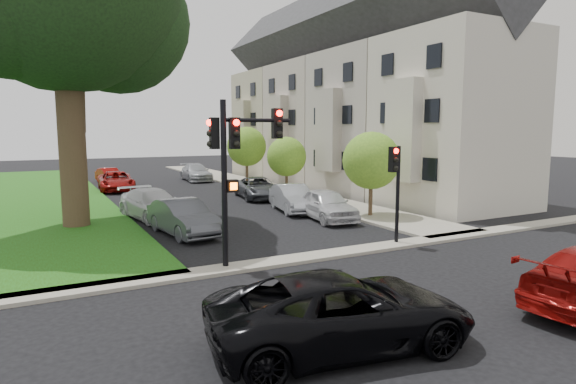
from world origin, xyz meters
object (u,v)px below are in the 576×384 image
car_parked_5 (183,218)px  car_parked_8 (116,181)px  small_tree_b (287,157)px  traffic_signal_secondary (396,177)px  small_tree_c (247,147)px  small_tree_a (371,161)px  car_parked_1 (293,198)px  car_parked_4 (196,173)px  car_cross_near (341,311)px  car_parked_9 (109,175)px  car_parked_6 (153,204)px  traffic_signal_main (236,153)px  car_parked_2 (258,188)px  car_parked_0 (327,205)px

car_parked_5 → car_parked_8: car_parked_5 is taller
small_tree_b → traffic_signal_secondary: small_tree_b is taller
small_tree_b → traffic_signal_secondary: bearing=-101.4°
small_tree_b → small_tree_c: 6.94m
small_tree_a → small_tree_c: (-0.00, 16.28, 0.23)m
car_parked_1 → car_parked_4: size_ratio=0.89×
car_cross_near → car_parked_8: (-0.08, 29.62, -0.06)m
car_parked_9 → traffic_signal_secondary: bearing=-87.4°
small_tree_a → car_parked_6: small_tree_a is taller
traffic_signal_main → small_tree_b: bearing=56.8°
traffic_signal_main → car_parked_2: bearing=63.1°
car_parked_5 → car_parked_8: 17.41m
small_tree_c → car_parked_4: 6.64m
car_parked_4 → small_tree_a: bearing=-79.5°
small_tree_c → car_parked_4: size_ratio=0.94×
car_parked_2 → traffic_signal_main: bearing=-107.4°
car_parked_6 → car_parked_8: bearing=79.0°
small_tree_a → car_parked_4: bearing=96.6°
car_parked_2 → car_parked_5: size_ratio=1.08×
small_tree_b → car_parked_4: (-2.54, 12.56, -1.97)m
car_parked_5 → car_parked_6: size_ratio=0.89×
small_tree_c → car_parked_8: size_ratio=0.92×
small_tree_c → car_parked_5: size_ratio=1.02×
traffic_signal_secondary → car_cross_near: size_ratio=0.69×
car_parked_2 → car_parked_8: car_parked_8 is taller
car_parked_0 → car_parked_2: bearing=97.0°
car_parked_5 → car_parked_1: bearing=16.1°
small_tree_c → car_parked_1: (-2.72, -12.82, -2.43)m
car_parked_9 → car_parked_5: bearing=-100.7°
car_cross_near → car_parked_4: 34.52m
car_parked_4 → car_parked_0: bearing=-85.7°
small_tree_b → car_parked_5: 13.41m
car_parked_6 → car_parked_8: size_ratio=1.01×
small_tree_b → car_parked_9: (-9.64, 14.41, -2.07)m
small_tree_c → traffic_signal_main: bearing=-113.9°
car_parked_2 → car_parked_8: bearing=140.9°
car_parked_0 → car_parked_2: (0.12, 8.62, -0.08)m
car_cross_near → car_parked_9: (0.24, 35.59, -0.15)m
car_parked_6 → car_parked_8: car_parked_6 is taller
small_tree_b → car_parked_9: 17.46m
car_parked_5 → car_parked_4: bearing=64.0°
traffic_signal_main → car_parked_9: size_ratio=1.42×
traffic_signal_secondary → car_parked_5: size_ratio=0.84×
car_parked_0 → car_parked_2: car_parked_0 is taller
small_tree_a → car_parked_2: 9.63m
traffic_signal_secondary → car_parked_9: (-6.69, 29.10, -2.09)m
car_parked_6 → car_parked_1: bearing=-20.8°
traffic_signal_main → car_parked_4: (7.03, 27.20, -3.04)m
small_tree_c → car_parked_6: 15.46m
car_parked_8 → traffic_signal_secondary: bearing=-68.7°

